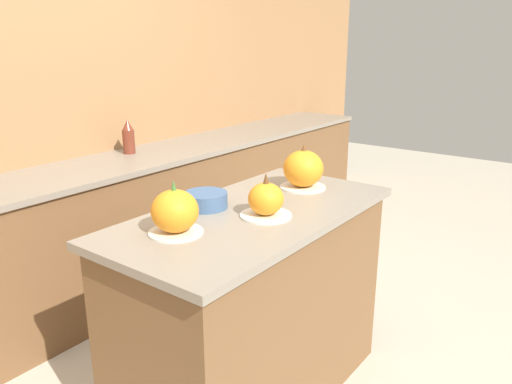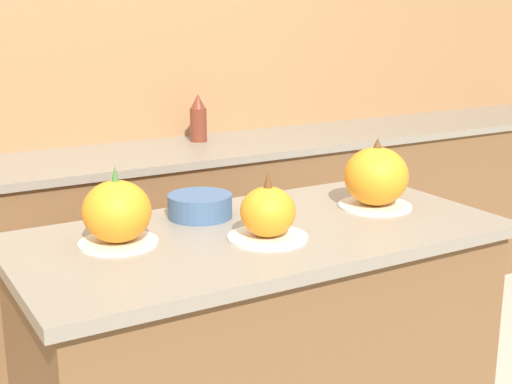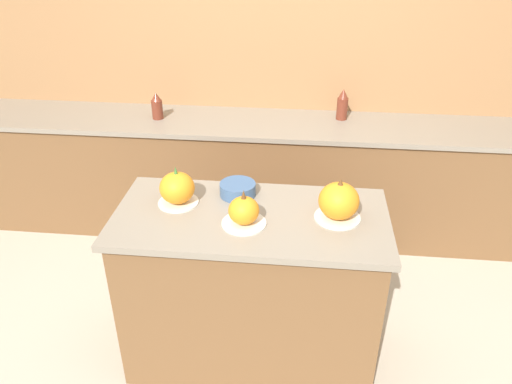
# 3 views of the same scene
# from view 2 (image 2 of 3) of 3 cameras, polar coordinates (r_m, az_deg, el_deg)

# --- Properties ---
(wall_back) EXTENTS (8.00, 0.06, 2.50)m
(wall_back) POSITION_cam_2_polar(r_m,az_deg,el_deg) (3.47, -13.98, 9.06)
(wall_back) COLOR #9E7047
(wall_back) RESTS_ON ground_plane
(kitchen_island) EXTENTS (1.39, 0.68, 0.95)m
(kitchen_island) POSITION_cam_2_polar(r_m,az_deg,el_deg) (2.20, 0.31, -14.83)
(kitchen_island) COLOR brown
(kitchen_island) RESTS_ON ground_plane
(back_counter) EXTENTS (6.00, 0.60, 0.92)m
(back_counter) POSITION_cam_2_polar(r_m,az_deg,el_deg) (3.33, -11.51, -4.96)
(back_counter) COLOR brown
(back_counter) RESTS_ON ground_plane
(pumpkin_cake_left) EXTENTS (0.21, 0.21, 0.21)m
(pumpkin_cake_left) POSITION_cam_2_polar(r_m,az_deg,el_deg) (1.90, -11.06, -1.68)
(pumpkin_cake_left) COLOR silver
(pumpkin_cake_left) RESTS_ON kitchen_island
(pumpkin_cake_center) EXTENTS (0.22, 0.22, 0.19)m
(pumpkin_cake_center) POSITION_cam_2_polar(r_m,az_deg,el_deg) (1.92, 0.96, -1.79)
(pumpkin_cake_center) COLOR silver
(pumpkin_cake_center) RESTS_ON kitchen_island
(pumpkin_cake_right) EXTENTS (0.23, 0.23, 0.22)m
(pumpkin_cake_right) POSITION_cam_2_polar(r_m,az_deg,el_deg) (2.24, 9.59, 1.14)
(pumpkin_cake_right) COLOR silver
(pumpkin_cake_right) RESTS_ON kitchen_island
(bottle_tall) EXTENTS (0.08, 0.08, 0.23)m
(bottle_tall) POSITION_cam_2_polar(r_m,az_deg,el_deg) (3.49, -4.64, 5.85)
(bottle_tall) COLOR maroon
(bottle_tall) RESTS_ON back_counter
(mixing_bowl) EXTENTS (0.19, 0.19, 0.07)m
(mixing_bowl) POSITION_cam_2_polar(r_m,az_deg,el_deg) (2.13, -4.50, -1.11)
(mixing_bowl) COLOR #3D5B84
(mixing_bowl) RESTS_ON kitchen_island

